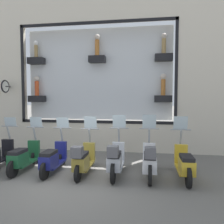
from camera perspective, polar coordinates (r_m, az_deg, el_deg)
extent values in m
plane|color=#66635E|center=(6.25, -11.44, -17.32)|extent=(120.00, 120.00, 0.00)
cube|color=beige|center=(9.45, -3.98, -6.35)|extent=(0.40, 6.58, 1.18)
cube|color=black|center=(9.60, -4.41, 22.29)|extent=(0.04, 6.58, 0.12)
cube|color=black|center=(9.15, -4.28, -2.56)|extent=(0.04, 6.58, 0.12)
cube|color=black|center=(9.02, 16.45, 10.14)|extent=(0.04, 0.12, 4.18)
cube|color=black|center=(10.36, -22.28, 9.15)|extent=(0.04, 0.12, 4.18)
cube|color=silver|center=(9.70, -3.60, 9.80)|extent=(0.04, 6.34, 3.94)
cube|color=black|center=(9.39, 13.34, 13.68)|extent=(0.36, 0.71, 0.28)
cylinder|color=#9E7F4C|center=(9.48, 13.38, 16.34)|extent=(0.17, 0.17, 0.61)
sphere|color=beige|center=(9.58, 13.42, 18.76)|extent=(0.22, 0.22, 0.22)
cube|color=black|center=(9.57, -3.90, 13.57)|extent=(0.36, 0.71, 0.28)
cylinder|color=#B26B2D|center=(9.67, -3.91, 16.34)|extent=(0.19, 0.19, 0.67)
sphere|color=beige|center=(9.78, -3.92, 18.93)|extent=(0.24, 0.24, 0.24)
cube|color=black|center=(10.51, -19.17, 12.49)|extent=(0.36, 0.71, 0.28)
cylinder|color=#9E7F4C|center=(10.58, -19.22, 14.69)|extent=(0.15, 0.15, 0.54)
sphere|color=white|center=(10.66, -19.26, 16.64)|extent=(0.20, 0.20, 0.20)
cube|color=black|center=(9.24, 13.19, 3.37)|extent=(0.36, 0.71, 0.28)
cylinder|color=#B26B2D|center=(9.25, 13.23, 6.27)|extent=(0.18, 0.18, 0.66)
sphere|color=beige|center=(9.29, 13.27, 9.03)|extent=(0.24, 0.24, 0.24)
cube|color=black|center=(10.38, -18.98, 3.28)|extent=(0.36, 0.71, 0.28)
cylinder|color=#CC4C23|center=(10.39, -19.03, 5.83)|extent=(0.18, 0.18, 0.64)
sphere|color=beige|center=(10.42, -19.08, 8.25)|extent=(0.23, 0.23, 0.23)
cylinder|color=black|center=(10.51, -25.58, 6.00)|extent=(0.35, 0.05, 0.05)
torus|color=black|center=(10.36, -26.12, 6.02)|extent=(0.55, 0.06, 0.55)
cylinder|color=white|center=(10.36, -26.12, 6.02)|extent=(0.45, 0.03, 0.45)
cylinder|color=black|center=(7.16, 17.38, -12.46)|extent=(0.52, 0.09, 0.52)
cylinder|color=black|center=(5.96, 19.35, -15.83)|extent=(0.52, 0.09, 0.52)
cube|color=gold|center=(6.56, 18.26, -14.10)|extent=(1.02, 0.38, 0.06)
cube|color=gold|center=(6.15, 18.91, -13.28)|extent=(0.61, 0.35, 0.36)
cube|color=black|center=(6.09, 18.96, -11.21)|extent=(0.58, 0.31, 0.10)
cube|color=gold|center=(7.00, 17.55, -10.34)|extent=(0.12, 0.37, 0.56)
cylinder|color=gray|center=(6.96, 17.54, -6.25)|extent=(0.20, 0.06, 0.45)
cylinder|color=gray|center=(7.00, 17.48, -4.43)|extent=(0.04, 0.61, 0.04)
cube|color=silver|center=(7.01, 17.46, -2.72)|extent=(0.10, 0.42, 0.41)
cylinder|color=black|center=(7.07, 9.61, -12.45)|extent=(0.55, 0.09, 0.55)
cylinder|color=black|center=(5.87, 9.86, -15.84)|extent=(0.55, 0.09, 0.55)
cube|color=silver|center=(6.47, 9.72, -14.11)|extent=(1.02, 0.38, 0.06)
cube|color=silver|center=(6.05, 9.82, -13.29)|extent=(0.61, 0.35, 0.36)
cube|color=black|center=(5.99, 9.84, -11.18)|extent=(0.58, 0.31, 0.10)
cube|color=silver|center=(6.91, 9.65, -10.28)|extent=(0.12, 0.37, 0.56)
cylinder|color=gray|center=(6.87, 9.68, -6.14)|extent=(0.20, 0.06, 0.45)
cylinder|color=gray|center=(6.91, 9.69, -4.30)|extent=(0.04, 0.61, 0.04)
cube|color=silver|center=(6.92, 9.70, -2.46)|extent=(0.11, 0.42, 0.43)
cube|color=#4C4C51|center=(5.65, 9.94, -10.41)|extent=(0.28, 0.28, 0.28)
cylinder|color=black|center=(7.11, 1.79, -12.31)|extent=(0.55, 0.09, 0.55)
cylinder|color=black|center=(5.92, 0.30, -15.64)|extent=(0.55, 0.09, 0.55)
cube|color=#B7BCC6|center=(6.52, 1.12, -13.94)|extent=(1.02, 0.38, 0.06)
cube|color=#B7BCC6|center=(6.10, 0.66, -13.11)|extent=(0.61, 0.35, 0.36)
cube|color=black|center=(6.04, 0.66, -11.02)|extent=(0.58, 0.31, 0.10)
cube|color=#B7BCC6|center=(6.95, 1.71, -10.16)|extent=(0.12, 0.37, 0.56)
cylinder|color=gray|center=(6.92, 1.78, -6.05)|extent=(0.20, 0.06, 0.45)
cylinder|color=gray|center=(6.95, 1.85, -4.21)|extent=(0.04, 0.60, 0.04)
cube|color=silver|center=(6.97, 1.89, -2.46)|extent=(0.10, 0.42, 0.41)
cube|color=#4C4C51|center=(5.70, 0.23, -10.24)|extent=(0.28, 0.28, 0.28)
cylinder|color=black|center=(7.32, -5.72, -12.23)|extent=(0.46, 0.09, 0.46)
cylinder|color=black|center=(6.10, -8.92, -15.54)|extent=(0.46, 0.09, 0.46)
cube|color=olive|center=(6.71, -7.16, -13.83)|extent=(1.02, 0.39, 0.06)
cube|color=olive|center=(6.30, -8.12, -13.00)|extent=(0.61, 0.35, 0.36)
cube|color=black|center=(6.24, -8.14, -10.97)|extent=(0.58, 0.31, 0.10)
cube|color=olive|center=(7.13, -5.99, -10.18)|extent=(0.12, 0.37, 0.56)
cylinder|color=gray|center=(7.10, -5.87, -6.18)|extent=(0.20, 0.06, 0.45)
cylinder|color=gray|center=(7.13, -5.74, -4.39)|extent=(0.04, 0.60, 0.04)
cube|color=silver|center=(7.14, -5.67, -2.75)|extent=(0.10, 0.42, 0.40)
cube|color=#4C4C51|center=(5.89, -9.11, -10.27)|extent=(0.28, 0.28, 0.28)
cylinder|color=black|center=(7.59, -12.83, -11.63)|extent=(0.48, 0.09, 0.48)
cylinder|color=black|center=(6.44, -17.22, -14.50)|extent=(0.48, 0.09, 0.48)
cube|color=navy|center=(7.01, -14.83, -13.05)|extent=(1.02, 0.39, 0.06)
cube|color=navy|center=(6.63, -16.17, -12.17)|extent=(0.61, 0.35, 0.36)
cube|color=black|center=(6.57, -16.20, -10.24)|extent=(0.58, 0.31, 0.10)
cube|color=navy|center=(7.42, -13.18, -9.62)|extent=(0.12, 0.37, 0.56)
cylinder|color=gray|center=(7.38, -13.04, -5.77)|extent=(0.20, 0.06, 0.45)
cylinder|color=gray|center=(7.42, -12.86, -4.06)|extent=(0.04, 0.60, 0.04)
cube|color=silver|center=(7.43, -12.77, -2.70)|extent=(0.09, 0.42, 0.34)
cylinder|color=black|center=(7.97, -19.31, -10.96)|extent=(0.49, 0.09, 0.49)
cylinder|color=black|center=(6.89, -24.51, -13.41)|extent=(0.49, 0.09, 0.49)
cube|color=#19512D|center=(7.42, -21.71, -12.20)|extent=(1.02, 0.38, 0.06)
cube|color=#19512D|center=(7.06, -23.30, -11.29)|extent=(0.61, 0.35, 0.36)
cube|color=black|center=(7.01, -23.35, -9.47)|extent=(0.58, 0.31, 0.10)
cube|color=#19512D|center=(7.81, -19.73, -9.03)|extent=(0.12, 0.37, 0.56)
cylinder|color=gray|center=(7.78, -19.56, -5.37)|extent=(0.20, 0.06, 0.45)
cylinder|color=gray|center=(7.81, -19.36, -3.75)|extent=(0.04, 0.60, 0.04)
cube|color=silver|center=(7.82, -19.25, -2.47)|extent=(0.09, 0.42, 0.34)
cylinder|color=black|center=(8.43, -25.14, -10.20)|extent=(0.52, 0.09, 0.52)
cube|color=black|center=(8.29, -25.57, -8.35)|extent=(0.12, 0.37, 0.56)
cylinder|color=gray|center=(8.26, -25.39, -4.90)|extent=(0.20, 0.06, 0.45)
cylinder|color=gray|center=(8.29, -25.16, -3.37)|extent=(0.04, 0.61, 0.04)
cube|color=silver|center=(8.31, -25.04, -2.29)|extent=(0.08, 0.42, 0.30)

